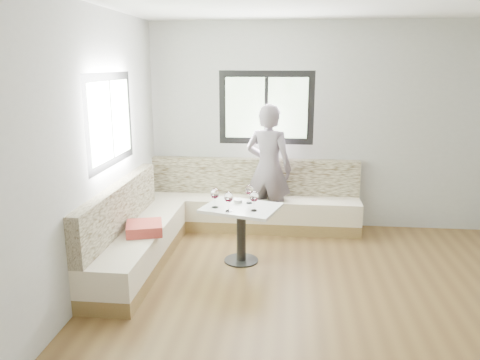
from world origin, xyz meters
name	(u,v)px	position (x,y,z in m)	size (l,w,h in m)	color
room	(346,162)	(-0.08, 0.08, 1.41)	(5.01, 5.01, 2.81)	brown
banquette	(207,218)	(-1.59, 1.63, 0.33)	(2.90, 2.80, 0.95)	olive
table	(241,220)	(-1.10, 1.09, 0.50)	(0.95, 0.83, 0.67)	black
person	(269,169)	(-0.84, 2.17, 0.87)	(0.64, 0.42, 1.74)	slate
olive_ramekin	(238,201)	(-1.15, 1.23, 0.69)	(0.10, 0.10, 0.04)	white
wine_glass_a	(215,194)	(-1.39, 1.02, 0.82)	(0.10, 0.10, 0.22)	white
wine_glass_b	(229,198)	(-1.22, 0.90, 0.82)	(0.10, 0.10, 0.22)	white
wine_glass_c	(254,197)	(-0.94, 0.95, 0.82)	(0.10, 0.10, 0.22)	white
wine_glass_d	(249,190)	(-1.02, 1.22, 0.82)	(0.10, 0.10, 0.22)	white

